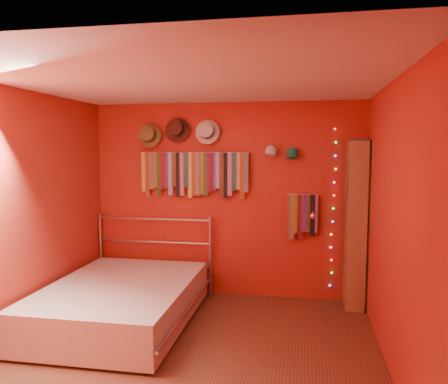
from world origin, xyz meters
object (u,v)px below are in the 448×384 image
Objects in this scene: bookshelf at (360,224)px; bed at (121,302)px; reading_lamp at (313,216)px; tie_rack at (194,172)px.

bed is (-2.61, -0.97, -0.78)m from bookshelf.
bookshelf is 0.93× the size of bed.
tie_rack is at bearing 173.14° from reading_lamp.
reading_lamp is at bearing -6.86° from tie_rack.
reading_lamp is 0.56m from bookshelf.
bookshelf reaches higher than reading_lamp.
reading_lamp is (1.52, -0.18, -0.50)m from tie_rack.
bookshelf is 2.89m from bed.
tie_rack is 2.15m from bookshelf.
reading_lamp is at bearing -177.09° from bookshelf.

